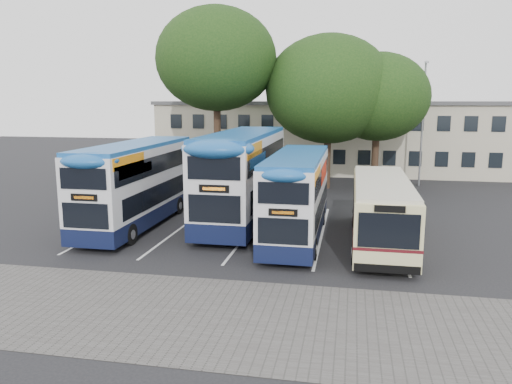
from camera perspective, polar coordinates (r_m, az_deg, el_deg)
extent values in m
plane|color=black|center=(19.43, 7.39, -8.57)|extent=(120.00, 120.00, 0.00)
cube|color=#595654|center=(15.07, -1.75, -14.27)|extent=(40.00, 6.00, 0.01)
cube|color=silver|center=(26.90, -15.40, -3.47)|extent=(0.12, 11.00, 0.01)
cube|color=silver|center=(25.57, -8.33, -3.92)|extent=(0.12, 11.00, 0.01)
cube|color=silver|center=(24.65, -0.61, -4.35)|extent=(0.12, 11.00, 0.01)
cube|color=silver|center=(24.22, 7.56, -4.71)|extent=(0.12, 11.00, 0.01)
cube|color=silver|center=(24.28, 15.86, -4.99)|extent=(0.12, 11.00, 0.01)
cube|color=#C1B59B|center=(45.48, 9.68, 6.15)|extent=(32.00, 8.00, 6.00)
cube|color=#4C4C4F|center=(45.36, 9.80, 9.99)|extent=(32.40, 8.40, 0.30)
cube|color=black|center=(41.60, 9.49, 3.97)|extent=(30.00, 0.06, 1.20)
cube|color=black|center=(41.38, 9.61, 7.82)|extent=(30.00, 0.06, 1.20)
cylinder|color=gray|center=(38.71, 18.47, 7.26)|extent=(0.14, 0.14, 9.00)
cube|color=gray|center=(38.76, 18.87, 13.91)|extent=(0.12, 0.80, 0.12)
cube|color=gray|center=(38.36, 18.94, 13.87)|extent=(0.25, 0.50, 0.12)
cylinder|color=black|center=(35.82, -4.43, 5.70)|extent=(0.50, 0.50, 6.69)
ellipsoid|color=black|center=(35.81, -4.56, 14.91)|extent=(8.42, 8.42, 7.15)
cylinder|color=black|center=(36.31, 8.14, 4.50)|extent=(0.50, 0.50, 5.19)
ellipsoid|color=black|center=(36.13, 8.33, 11.56)|extent=(8.96, 8.96, 7.61)
cylinder|color=black|center=(36.97, 13.46, 4.12)|extent=(0.50, 0.50, 4.80)
ellipsoid|color=black|center=(36.77, 13.73, 10.53)|extent=(7.29, 7.29, 6.20)
cube|color=#0E1434|center=(26.04, -13.32, -2.33)|extent=(2.39, 10.03, 0.76)
cube|color=silver|center=(25.70, -13.49, 1.73)|extent=(2.39, 10.03, 2.96)
cube|color=#19549B|center=(25.52, -13.64, 5.12)|extent=(2.34, 9.83, 0.29)
cube|color=black|center=(26.09, -13.16, 0.06)|extent=(2.43, 8.89, 0.96)
cube|color=black|center=(25.61, -13.55, 3.21)|extent=(2.43, 9.46, 0.86)
cube|color=orange|center=(22.07, -14.28, 3.42)|extent=(0.02, 3.06, 0.53)
cube|color=black|center=(21.29, -19.06, -0.59)|extent=(1.15, 0.06, 0.29)
cylinder|color=black|center=(29.11, -12.90, -1.36)|extent=(0.29, 0.96, 0.96)
cylinder|color=black|center=(28.31, -8.90, -1.54)|extent=(0.29, 0.96, 0.96)
cylinder|color=black|center=(23.72, -18.95, -4.34)|extent=(0.29, 0.96, 0.96)
cylinder|color=black|center=(22.74, -14.20, -4.72)|extent=(0.29, 0.96, 0.96)
cube|color=#0E1434|center=(26.31, -1.44, -1.74)|extent=(2.66, 11.18, 0.85)
cube|color=silver|center=(25.95, -1.46, 2.74)|extent=(2.66, 11.18, 3.30)
cube|color=#19549B|center=(25.78, -1.48, 6.50)|extent=(2.61, 10.96, 0.32)
cube|color=black|center=(26.40, -1.31, 0.89)|extent=(2.70, 9.90, 1.07)
cube|color=black|center=(25.87, -1.47, 4.38)|extent=(2.70, 10.54, 0.96)
cube|color=orange|center=(21.95, -0.12, 4.83)|extent=(0.02, 3.41, 0.59)
cube|color=black|center=(20.58, -4.83, 0.37)|extent=(1.28, 0.06, 0.32)
cylinder|color=black|center=(29.72, -2.36, -0.75)|extent=(0.32, 1.07, 1.07)
cylinder|color=black|center=(29.27, 2.23, -0.92)|extent=(0.32, 1.07, 1.07)
cylinder|color=black|center=(23.21, -6.31, -4.01)|extent=(0.32, 1.07, 1.07)
cylinder|color=black|center=(22.63, -0.46, -4.33)|extent=(0.32, 1.07, 1.07)
cube|color=#0E1434|center=(23.15, 4.67, -3.79)|extent=(2.23, 9.35, 0.71)
cube|color=silver|center=(22.79, 4.74, 0.45)|extent=(2.23, 9.35, 2.76)
cube|color=#19549B|center=(22.58, 4.79, 4.01)|extent=(2.18, 9.16, 0.27)
cube|color=black|center=(23.19, 4.78, -1.28)|extent=(2.27, 8.28, 0.89)
cube|color=black|center=(22.69, 4.76, 2.00)|extent=(2.27, 8.81, 0.80)
cube|color=orange|center=(19.49, 7.08, 2.02)|extent=(0.02, 2.85, 0.49)
cube|color=black|center=(18.22, 3.11, -2.35)|extent=(1.07, 0.06, 0.27)
cylinder|color=black|center=(25.93, 3.12, -2.62)|extent=(0.27, 0.89, 0.89)
cylinder|color=black|center=(25.74, 7.57, -2.79)|extent=(0.27, 0.89, 0.89)
cylinder|color=black|center=(20.40, 0.87, -6.24)|extent=(0.27, 0.89, 0.89)
cylinder|color=black|center=(20.16, 6.55, -6.51)|extent=(0.27, 0.89, 0.89)
cube|color=red|center=(23.69, 7.78, 2.30)|extent=(0.02, 3.56, 0.76)
cube|color=beige|center=(22.76, 14.11, -2.03)|extent=(2.39, 9.58, 2.44)
cube|color=beige|center=(22.53, 14.25, 1.12)|extent=(2.30, 9.20, 0.19)
cube|color=black|center=(23.15, 14.09, -0.79)|extent=(2.43, 7.66, 0.86)
cube|color=#521016|center=(22.85, 14.06, -3.03)|extent=(2.42, 9.60, 0.11)
cube|color=black|center=(18.02, 14.93, -4.32)|extent=(2.11, 0.06, 1.25)
cylinder|color=black|center=(19.83, 11.31, -6.84)|extent=(0.29, 0.96, 0.96)
cylinder|color=black|center=(19.98, 17.58, -7.01)|extent=(0.29, 0.96, 0.96)
cylinder|color=black|center=(25.75, 11.27, -2.82)|extent=(0.29, 0.96, 0.96)
cylinder|color=black|center=(25.86, 16.08, -2.98)|extent=(0.29, 0.96, 0.96)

